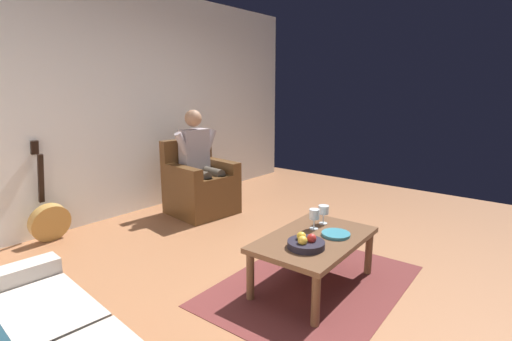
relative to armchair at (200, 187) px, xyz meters
The scene contains 11 objects.
ground_plane 2.06m from the armchair, 75.65° to the left, with size 6.75×6.75×0.00m, color #955F3D.
wall_back 1.36m from the armchair, 54.95° to the right, with size 6.02×0.06×2.75m, color silver.
rug 2.21m from the armchair, 71.38° to the left, with size 1.73×1.25×0.01m, color maroon.
armchair is the anchor object (origin of this frame).
person_seated 0.36m from the armchair, 83.47° to the left, with size 0.62×0.58×1.29m.
coffee_table 2.19m from the armchair, 71.38° to the left, with size 1.05×0.68×0.41m.
guitar 1.70m from the armchair, 17.66° to the right, with size 0.40×0.27×1.04m.
wine_glass_near 2.02m from the armchair, 78.89° to the left, with size 0.09×0.09×0.16m.
wine_glass_far 2.06m from the armchair, 74.58° to the left, with size 0.08×0.08×0.17m.
fruit_bowl 2.32m from the armchair, 66.75° to the left, with size 0.27×0.27×0.11m.
decorative_dish 2.26m from the armchair, 75.49° to the left, with size 0.22×0.22×0.02m, color teal.
Camera 1 is at (2.66, 1.53, 1.55)m, focal length 26.85 mm.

